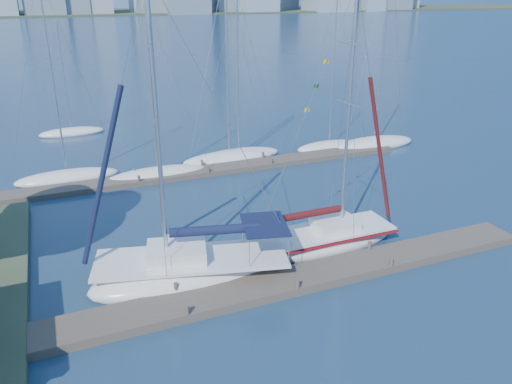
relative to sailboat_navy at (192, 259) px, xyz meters
name	(u,v)px	position (x,y,z in m)	size (l,w,h in m)	color
ground	(288,285)	(3.90, -2.27, -1.01)	(700.00, 700.00, 0.00)	#18354D
near_dock	(288,281)	(3.90, -2.27, -0.81)	(26.00, 2.00, 0.40)	brown
far_dock	(218,169)	(5.90, 13.73, -0.83)	(30.00, 1.80, 0.36)	brown
far_shore	(52,13)	(3.90, 317.73, -1.01)	(800.00, 100.00, 1.50)	#38472D
sailboat_navy	(192,259)	(0.00, 0.00, 0.00)	(9.99, 5.34, 14.06)	white
sailboat_maroon	(326,227)	(7.37, 0.43, 0.08)	(7.97, 2.62, 13.46)	white
bg_boat_0	(68,177)	(-4.61, 16.10, -0.74)	(7.33, 3.12, 14.11)	white
bg_boat_1	(158,174)	(1.51, 14.28, -0.77)	(7.61, 3.73, 12.19)	white
bg_boat_2	(229,158)	(7.49, 15.73, -0.72)	(7.95, 4.83, 14.71)	white
bg_boat_3	(239,155)	(8.46, 16.15, -0.75)	(7.07, 2.69, 12.79)	white
bg_boat_4	(329,146)	(16.47, 15.58, -0.76)	(6.26, 3.56, 12.80)	white
bg_boat_5	(374,143)	(20.41, 14.62, -0.69)	(8.15, 4.77, 16.16)	white
bg_boat_6	(72,132)	(-3.50, 28.88, -0.79)	(6.05, 2.63, 10.33)	white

